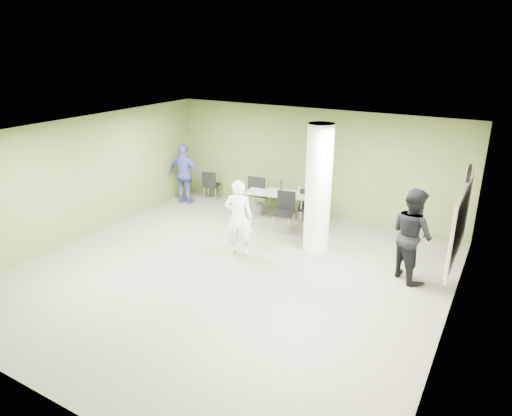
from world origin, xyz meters
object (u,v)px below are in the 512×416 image
Objects in this scene: man_black at (412,234)px; man_blue at (185,174)px; folding_table at (278,194)px; chair_back_left at (211,183)px; woman_white at (239,218)px.

man_black is 1.06× the size of man_blue.
man_blue is at bearing 172.79° from folding_table.
man_black reaches higher than chair_back_left.
man_blue is at bearing 29.59° from man_black.
folding_table is 2.43m from chair_back_left.
man_blue reaches higher than folding_table.
man_blue is (-3.05, 2.02, 0.03)m from woman_white.
folding_table is at bearing -103.51° from woman_white.
folding_table is at bearing 155.62° from chair_back_left.
man_black is (3.67, -1.53, 0.23)m from folding_table.
folding_table is 2.83m from man_blue.
man_blue reaches higher than woman_white.
man_black reaches higher than woman_white.
chair_back_left is 0.50× the size of man_blue.
woman_white is at bearing 139.21° from man_blue.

